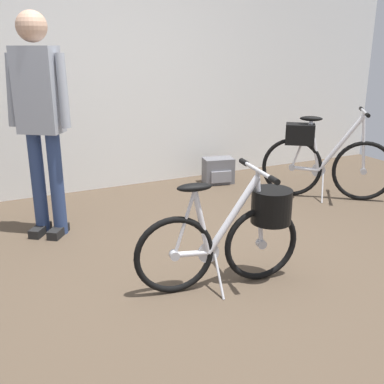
# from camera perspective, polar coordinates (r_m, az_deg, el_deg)

# --- Properties ---
(ground_plane) EXTENTS (7.39, 7.39, 0.00)m
(ground_plane) POSITION_cam_1_polar(r_m,az_deg,el_deg) (3.03, 2.01, -11.54)
(ground_plane) COLOR brown
(back_wall) EXTENTS (7.39, 0.10, 3.04)m
(back_wall) POSITION_cam_1_polar(r_m,az_deg,el_deg) (4.91, -11.66, 17.93)
(back_wall) COLOR white
(back_wall) RESTS_ON ground_plane
(folding_bike_foreground) EXTENTS (1.09, 0.53, 0.78)m
(folding_bike_foreground) POSITION_cam_1_polar(r_m,az_deg,el_deg) (2.91, 5.82, -4.67)
(folding_bike_foreground) COLOR black
(folding_bike_foreground) RESTS_ON ground_plane
(display_bike_left) EXTENTS (1.05, 0.83, 0.91)m
(display_bike_left) POSITION_cam_1_polar(r_m,az_deg,el_deg) (4.74, 15.82, 4.18)
(display_bike_left) COLOR black
(display_bike_left) RESTS_ON ground_plane
(visitor_near_wall) EXTENTS (0.44, 0.39, 1.74)m
(visitor_near_wall) POSITION_cam_1_polar(r_m,az_deg,el_deg) (3.74, -18.51, 9.53)
(visitor_near_wall) COLOR navy
(visitor_near_wall) RESTS_ON ground_plane
(backpack_on_floor) EXTENTS (0.37, 0.29, 0.29)m
(backpack_on_floor) POSITION_cam_1_polar(r_m,az_deg,el_deg) (5.14, 3.31, 2.68)
(backpack_on_floor) COLOR slate
(backpack_on_floor) RESTS_ON ground_plane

